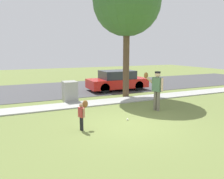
{
  "coord_description": "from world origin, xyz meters",
  "views": [
    {
      "loc": [
        -3.78,
        -6.98,
        2.7
      ],
      "look_at": [
        0.19,
        1.84,
        1.0
      ],
      "focal_mm": 35.94,
      "sensor_mm": 36.0,
      "label": 1
    }
  ],
  "objects_px": {
    "baseball": "(127,119)",
    "person_adult": "(156,86)",
    "person_child": "(83,111)",
    "utility_cabinet": "(70,91)",
    "parked_hatchback_red": "(117,81)",
    "street_tree_near": "(127,2)"
  },
  "relations": [
    {
      "from": "person_adult",
      "to": "utility_cabinet",
      "type": "xyz_separation_m",
      "value": [
        -3.09,
        3.4,
        -0.56
      ]
    },
    {
      "from": "person_child",
      "to": "parked_hatchback_red",
      "type": "xyz_separation_m",
      "value": [
        4.42,
        6.52,
        0.01
      ]
    },
    {
      "from": "person_child",
      "to": "street_tree_near",
      "type": "bearing_deg",
      "value": 32.03
    },
    {
      "from": "person_child",
      "to": "utility_cabinet",
      "type": "height_order",
      "value": "utility_cabinet"
    },
    {
      "from": "utility_cabinet",
      "to": "person_child",
      "type": "bearing_deg",
      "value": -98.2
    },
    {
      "from": "person_adult",
      "to": "street_tree_near",
      "type": "xyz_separation_m",
      "value": [
        0.24,
        3.36,
        4.23
      ]
    },
    {
      "from": "person_adult",
      "to": "street_tree_near",
      "type": "height_order",
      "value": "street_tree_near"
    },
    {
      "from": "person_adult",
      "to": "baseball",
      "type": "xyz_separation_m",
      "value": [
        -1.85,
        -0.77,
        -1.07
      ]
    },
    {
      "from": "street_tree_near",
      "to": "parked_hatchback_red",
      "type": "xyz_separation_m",
      "value": [
        0.45,
        2.12,
        -4.67
      ]
    },
    {
      "from": "person_adult",
      "to": "person_child",
      "type": "relative_size",
      "value": 1.79
    },
    {
      "from": "utility_cabinet",
      "to": "street_tree_near",
      "type": "distance_m",
      "value": 5.83
    },
    {
      "from": "person_child",
      "to": "utility_cabinet",
      "type": "relative_size",
      "value": 0.92
    },
    {
      "from": "person_adult",
      "to": "parked_hatchback_red",
      "type": "bearing_deg",
      "value": -113.01
    },
    {
      "from": "utility_cabinet",
      "to": "parked_hatchback_red",
      "type": "xyz_separation_m",
      "value": [
        3.78,
        2.09,
        0.12
      ]
    },
    {
      "from": "person_adult",
      "to": "street_tree_near",
      "type": "distance_m",
      "value": 5.41
    },
    {
      "from": "street_tree_near",
      "to": "person_adult",
      "type": "bearing_deg",
      "value": -94.05
    },
    {
      "from": "parked_hatchback_red",
      "to": "baseball",
      "type": "bearing_deg",
      "value": -112.07
    },
    {
      "from": "person_child",
      "to": "baseball",
      "type": "xyz_separation_m",
      "value": [
        1.88,
        0.27,
        -0.61
      ]
    },
    {
      "from": "person_child",
      "to": "baseball",
      "type": "relative_size",
      "value": 13.39
    },
    {
      "from": "person_child",
      "to": "baseball",
      "type": "distance_m",
      "value": 2.0
    },
    {
      "from": "baseball",
      "to": "person_adult",
      "type": "bearing_deg",
      "value": 22.46
    },
    {
      "from": "person_child",
      "to": "utility_cabinet",
      "type": "xyz_separation_m",
      "value": [
        0.64,
        4.43,
        -0.11
      ]
    }
  ]
}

